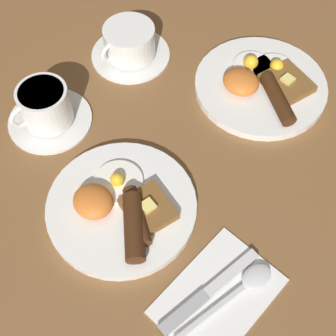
% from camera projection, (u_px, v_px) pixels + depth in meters
% --- Properties ---
extents(ground_plane, '(3.00, 3.00, 0.00)m').
position_uv_depth(ground_plane, '(122.00, 209.00, 0.73)').
color(ground_plane, brown).
extents(breakfast_plate_near, '(0.23, 0.23, 0.04)m').
position_uv_depth(breakfast_plate_near, '(122.00, 207.00, 0.72)').
color(breakfast_plate_near, white).
rests_on(breakfast_plate_near, ground_plane).
extents(breakfast_plate_far, '(0.24, 0.24, 0.05)m').
position_uv_depth(breakfast_plate_far, '(262.00, 85.00, 0.85)').
color(breakfast_plate_far, white).
rests_on(breakfast_plate_far, ground_plane).
extents(teacup_near, '(0.15, 0.15, 0.08)m').
position_uv_depth(teacup_near, '(46.00, 109.00, 0.79)').
color(teacup_near, white).
rests_on(teacup_near, ground_plane).
extents(teacup_far, '(0.15, 0.15, 0.07)m').
position_uv_depth(teacup_far, '(129.00, 44.00, 0.88)').
color(teacup_far, white).
rests_on(teacup_far, ground_plane).
extents(napkin, '(0.12, 0.18, 0.01)m').
position_uv_depth(napkin, '(217.00, 297.00, 0.65)').
color(napkin, white).
rests_on(napkin, ground_plane).
extents(knife, '(0.04, 0.18, 0.01)m').
position_uv_depth(knife, '(205.00, 295.00, 0.65)').
color(knife, silver).
rests_on(knife, napkin).
extents(spoon, '(0.05, 0.17, 0.01)m').
position_uv_depth(spoon, '(247.00, 284.00, 0.66)').
color(spoon, silver).
rests_on(spoon, napkin).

